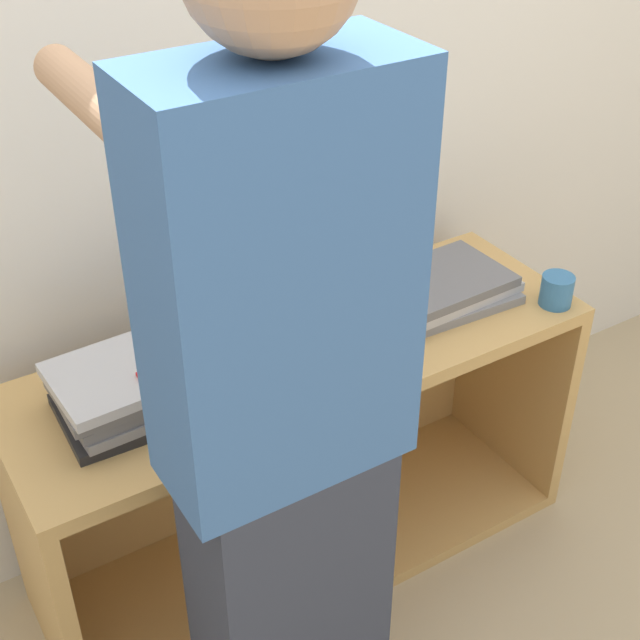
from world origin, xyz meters
TOP-DOWN VIEW (x-y plane):
  - ground_plane at (0.00, 0.00)m, footprint 12.00×12.00m
  - wall_back at (0.00, 0.58)m, footprint 8.00×0.05m
  - cart at (0.00, 0.30)m, footprint 1.40×0.47m
  - laptop_open at (0.00, 0.29)m, footprint 0.36×0.35m
  - laptop_stack_left at (-0.39, 0.23)m, footprint 0.38×0.25m
  - laptop_stack_right at (0.39, 0.23)m, footprint 0.38×0.25m
  - person at (-0.31, -0.23)m, footprint 0.40×0.54m
  - mug at (0.63, 0.07)m, footprint 0.08×0.08m
  - inventory_tag at (-0.39, 0.18)m, footprint 0.06×0.02m

SIDE VIEW (x-z plane):
  - ground_plane at x=0.00m, z-range 0.00..0.00m
  - cart at x=0.00m, z-range 0.00..0.67m
  - laptop_stack_right at x=0.39m, z-range 0.67..0.74m
  - mug at x=0.63m, z-range 0.67..0.75m
  - laptop_open at x=0.00m, z-range 0.61..0.83m
  - laptop_stack_left at x=-0.39m, z-range 0.67..0.79m
  - inventory_tag at x=-0.39m, z-range 0.79..0.80m
  - person at x=-0.31m, z-range 0.01..1.77m
  - wall_back at x=0.00m, z-range 0.00..2.40m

